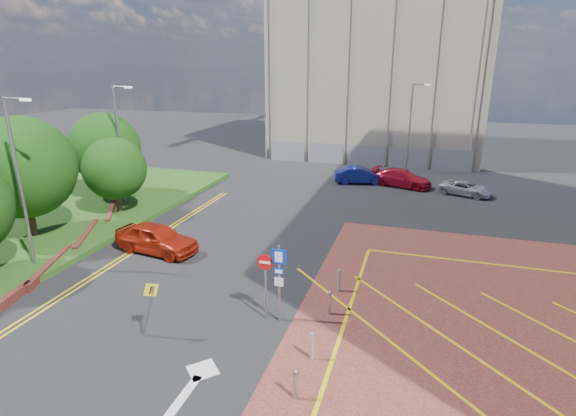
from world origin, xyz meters
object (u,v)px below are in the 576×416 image
at_px(tree_d, 105,148).
at_px(car_blue_back, 360,175).
at_px(tree_b, 22,167).
at_px(car_silver_back, 466,188).
at_px(lamp_left_near, 20,177).
at_px(lamp_left_far, 120,140).
at_px(sign_cluster, 274,275).
at_px(car_red_back, 402,178).
at_px(warning_sign, 149,303).
at_px(tree_c, 115,169).
at_px(lamp_back, 411,125).
at_px(car_red_left, 156,238).

bearing_deg(tree_d, car_blue_back, 30.62).
distance_m(tree_b, car_silver_back, 29.72).
xyz_separation_m(lamp_left_near, lamp_left_far, (-2.00, 10.00, 0.00)).
xyz_separation_m(sign_cluster, car_red_back, (3.58, 22.07, -1.26)).
xyz_separation_m(sign_cluster, warning_sign, (-3.91, -2.45, -0.52)).
relative_size(lamp_left_near, car_red_back, 1.66).
bearing_deg(lamp_left_near, lamp_left_far, 101.31).
relative_size(tree_c, lamp_left_far, 0.61).
xyz_separation_m(warning_sign, car_blue_back, (4.09, 24.51, -0.73)).
bearing_deg(warning_sign, car_red_back, 73.02).
bearing_deg(sign_cluster, car_red_back, 80.80).
height_order(tree_b, car_silver_back, tree_b).
bearing_deg(lamp_back, tree_b, -130.41).
bearing_deg(tree_d, lamp_left_near, -69.65).
xyz_separation_m(car_red_left, car_blue_back, (8.32, 17.52, -0.09)).
xyz_separation_m(lamp_left_far, lamp_back, (18.50, 16.00, -0.30)).
relative_size(lamp_left_far, car_red_left, 1.73).
distance_m(lamp_left_far, lamp_back, 24.46).
xyz_separation_m(warning_sign, car_red_left, (-4.23, 6.98, -0.64)).
bearing_deg(tree_d, tree_c, -45.00).
distance_m(tree_d, lamp_back, 25.47).
height_order(car_blue_back, car_red_back, car_blue_back).
bearing_deg(sign_cluster, tree_c, 146.84).
distance_m(tree_d, car_silver_back, 26.92).
height_order(tree_b, car_red_left, tree_b).
bearing_deg(lamp_back, car_red_back, -92.41).
relative_size(car_red_left, car_blue_back, 1.09).
height_order(car_red_left, car_silver_back, car_red_left).
relative_size(tree_b, tree_c, 1.38).
relative_size(tree_b, lamp_left_near, 0.84).
relative_size(warning_sign, car_red_left, 0.48).
relative_size(tree_b, sign_cluster, 2.11).
distance_m(lamp_left_far, car_red_left, 10.01).
bearing_deg(car_red_left, lamp_left_far, 53.61).
xyz_separation_m(lamp_left_near, warning_sign, (8.81, -3.46, -3.23)).
xyz_separation_m(lamp_left_near, lamp_back, (16.50, 26.00, -0.30)).
bearing_deg(lamp_left_near, car_blue_back, 58.51).
distance_m(tree_b, warning_sign, 13.82).
relative_size(lamp_back, car_red_left, 1.73).
relative_size(tree_d, car_blue_back, 1.43).
bearing_deg(lamp_left_near, sign_cluster, -4.56).
bearing_deg(tree_b, sign_cluster, -14.26).
relative_size(warning_sign, car_blue_back, 0.53).
xyz_separation_m(lamp_left_far, car_silver_back, (23.12, 9.85, -4.12)).
relative_size(tree_b, lamp_left_far, 0.84).
distance_m(tree_c, lamp_back, 25.19).
xyz_separation_m(tree_c, lamp_left_far, (-0.92, 2.00, 1.47)).
height_order(tree_b, lamp_left_far, lamp_left_far).
bearing_deg(sign_cluster, warning_sign, -147.97).
bearing_deg(sign_cluster, lamp_left_far, 143.18).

